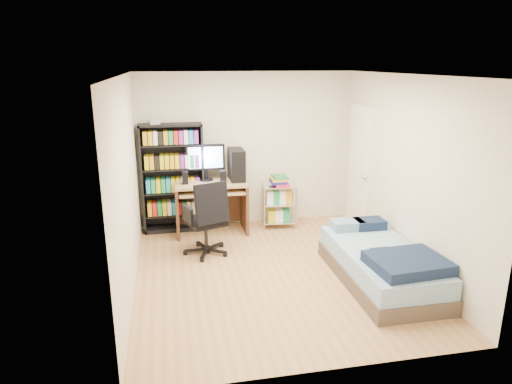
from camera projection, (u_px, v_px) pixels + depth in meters
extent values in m
cube|color=tan|center=(273.00, 274.00, 5.95)|extent=(3.50, 4.00, 0.04)
cube|color=white|center=(275.00, 73.00, 5.25)|extent=(3.50, 4.00, 0.04)
cube|color=white|center=(246.00, 149.00, 7.51)|extent=(3.50, 0.04, 2.50)
cube|color=white|center=(332.00, 241.00, 3.70)|extent=(3.50, 0.04, 2.50)
cube|color=white|center=(125.00, 187.00, 5.27)|extent=(0.04, 4.00, 2.50)
cube|color=white|center=(406.00, 173.00, 5.93)|extent=(0.04, 4.00, 2.50)
cube|color=black|center=(173.00, 178.00, 7.22)|extent=(0.97, 0.32, 1.73)
cube|color=black|center=(175.00, 214.00, 7.38)|extent=(0.91, 0.30, 0.02)
cube|color=red|center=(174.00, 207.00, 7.34)|extent=(0.84, 0.26, 0.21)
cube|color=black|center=(174.00, 191.00, 7.28)|extent=(0.91, 0.30, 0.02)
cube|color=#1C95CA|center=(173.00, 184.00, 7.23)|extent=(0.84, 0.26, 0.21)
cube|color=black|center=(172.00, 168.00, 7.17)|extent=(0.91, 0.30, 0.02)
cube|color=gold|center=(172.00, 161.00, 7.13)|extent=(0.84, 0.26, 0.21)
cube|color=black|center=(171.00, 145.00, 7.07)|extent=(0.91, 0.30, 0.02)
cube|color=#209351|center=(171.00, 137.00, 7.02)|extent=(0.84, 0.26, 0.21)
cube|color=silver|center=(155.00, 122.00, 6.93)|extent=(0.15, 0.14, 0.07)
cube|color=tan|center=(210.00, 183.00, 7.13)|extent=(1.12, 0.61, 0.04)
cube|color=#32241B|center=(177.00, 211.00, 7.14)|extent=(0.04, 0.61, 0.79)
cube|color=#32241B|center=(244.00, 207.00, 7.34)|extent=(0.04, 0.61, 0.79)
cube|color=#32241B|center=(209.00, 202.00, 7.51)|extent=(1.07, 0.03, 0.73)
cube|color=tan|center=(211.00, 192.00, 7.07)|extent=(1.00, 0.50, 0.03)
cube|color=black|center=(211.00, 190.00, 7.05)|extent=(0.49, 0.17, 0.03)
cube|color=black|center=(205.00, 157.00, 7.12)|extent=(0.60, 0.06, 0.40)
cube|color=silver|center=(206.00, 158.00, 7.09)|extent=(0.54, 0.01, 0.33)
cube|color=black|center=(236.00, 165.00, 7.18)|extent=(0.22, 0.47, 0.49)
cube|color=black|center=(185.00, 178.00, 6.97)|extent=(0.09, 0.09, 0.19)
cube|color=black|center=(223.00, 177.00, 7.02)|extent=(0.09, 0.09, 0.19)
cylinder|color=black|center=(206.00, 235.00, 6.48)|extent=(0.05, 0.05, 0.38)
cube|color=black|center=(206.00, 221.00, 6.42)|extent=(0.62, 0.62, 0.08)
cube|color=black|center=(212.00, 203.00, 6.14)|extent=(0.49, 0.29, 0.56)
cube|color=black|center=(188.00, 215.00, 6.25)|extent=(0.14, 0.30, 0.22)
cube|color=black|center=(222.00, 209.00, 6.51)|extent=(0.14, 0.30, 0.22)
cylinder|color=silver|center=(264.00, 210.00, 7.32)|extent=(0.02, 0.02, 0.71)
cylinder|color=silver|center=(296.00, 209.00, 7.35)|extent=(0.02, 0.02, 0.71)
cylinder|color=silver|center=(262.00, 203.00, 7.67)|extent=(0.02, 0.02, 0.71)
cylinder|color=silver|center=(293.00, 202.00, 7.71)|extent=(0.02, 0.02, 0.71)
cube|color=silver|center=(279.00, 220.00, 7.58)|extent=(0.56, 0.43, 0.02)
cube|color=silver|center=(279.00, 203.00, 7.50)|extent=(0.56, 0.43, 0.02)
cube|color=silver|center=(279.00, 186.00, 7.42)|extent=(0.56, 0.43, 0.02)
cube|color=#B41940|center=(279.00, 180.00, 7.39)|extent=(0.26, 0.31, 0.16)
cube|color=brown|center=(380.00, 274.00, 5.69)|extent=(0.96, 1.92, 0.19)
cube|color=#9CCCE9|center=(381.00, 259.00, 5.63)|extent=(0.92, 1.88, 0.23)
cube|color=#121F3B|center=(408.00, 263.00, 5.09)|extent=(0.86, 0.73, 0.13)
cube|color=#89A8C2|center=(347.00, 225.00, 6.28)|extent=(0.43, 0.29, 0.12)
cube|color=#121F3B|center=(369.00, 224.00, 6.32)|extent=(0.40, 0.29, 0.12)
cube|color=#3B2213|center=(384.00, 251.00, 5.55)|extent=(0.27, 0.21, 0.02)
cube|color=white|center=(360.00, 169.00, 7.26)|extent=(0.05, 0.80, 2.00)
sphere|color=silver|center=(365.00, 177.00, 6.97)|extent=(0.08, 0.08, 0.08)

